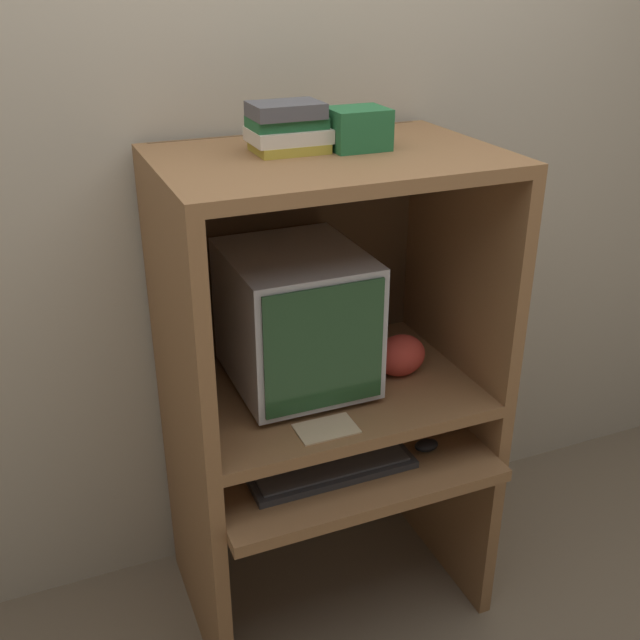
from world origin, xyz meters
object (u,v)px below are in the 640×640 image
object	(u,v)px
mouse	(426,445)
book_stack	(287,128)
keyboard	(331,468)
snack_bag	(400,355)
storage_box	(357,129)
crt_monitor	(296,318)

from	to	relation	value
mouse	book_stack	distance (m)	0.99
keyboard	snack_bag	world-z (taller)	snack_bag
keyboard	mouse	distance (m)	0.30
keyboard	book_stack	xyz separation A→B (m)	(-0.02, 0.24, 0.90)
snack_bag	storage_box	distance (m)	0.69
mouse	snack_bag	bearing A→B (deg)	93.31
crt_monitor	keyboard	world-z (taller)	crt_monitor
crt_monitor	snack_bag	xyz separation A→B (m)	(0.30, -0.07, -0.15)
keyboard	storage_box	bearing A→B (deg)	52.35
crt_monitor	book_stack	world-z (taller)	book_stack
crt_monitor	snack_bag	bearing A→B (deg)	-13.19
crt_monitor	book_stack	size ratio (longest dim) A/B	2.17
crt_monitor	book_stack	distance (m)	0.53
book_stack	crt_monitor	bearing A→B (deg)	-62.17
snack_bag	book_stack	distance (m)	0.75
crt_monitor	mouse	bearing A→B (deg)	-36.92
snack_bag	storage_box	xyz separation A→B (m)	(-0.14, 0.05, 0.67)
storage_box	keyboard	bearing A→B (deg)	-127.65
book_stack	storage_box	world-z (taller)	book_stack
keyboard	book_stack	world-z (taller)	book_stack
mouse	snack_bag	size ratio (longest dim) A/B	0.47
keyboard	storage_box	distance (m)	0.93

